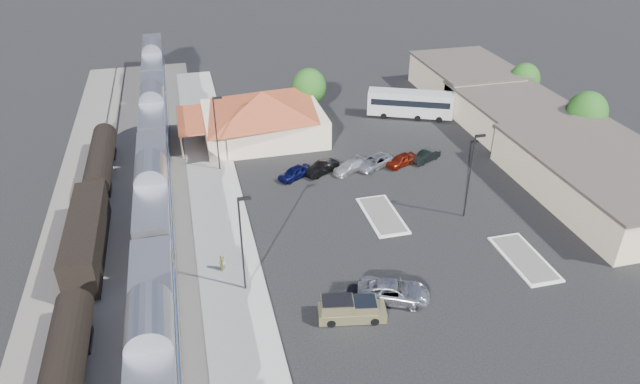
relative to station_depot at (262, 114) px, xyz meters
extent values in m
plane|color=black|center=(4.56, -24.00, -3.13)|extent=(280.00, 280.00, 0.00)
cube|color=#4C4944|center=(-16.44, -16.00, -3.07)|extent=(16.00, 100.00, 0.12)
cube|color=gray|center=(-7.44, -18.00, -3.04)|extent=(5.50, 92.00, 0.18)
cube|color=silver|center=(-13.44, -38.55, -0.08)|extent=(3.00, 20.00, 5.00)
cube|color=black|center=(-13.44, -38.55, -2.83)|extent=(2.20, 16.00, 0.60)
cube|color=silver|center=(-13.44, -17.55, -0.08)|extent=(3.00, 20.00, 5.00)
cube|color=black|center=(-13.44, -17.55, -2.83)|extent=(2.20, 16.00, 0.60)
cube|color=silver|center=(-13.44, 3.45, -0.08)|extent=(3.00, 20.00, 5.00)
cube|color=black|center=(-13.44, 3.45, -2.83)|extent=(2.20, 16.00, 0.60)
cube|color=silver|center=(-13.44, 24.45, -0.08)|extent=(3.00, 20.00, 5.00)
cube|color=black|center=(-13.44, 24.45, -2.83)|extent=(2.20, 16.00, 0.60)
cylinder|color=black|center=(-19.44, -37.86, -1.03)|extent=(2.80, 14.00, 2.80)
cube|color=black|center=(-19.44, -21.86, -0.93)|extent=(2.80, 14.00, 3.60)
cube|color=black|center=(-19.44, -21.86, -2.83)|extent=(2.20, 12.00, 0.60)
cylinder|color=black|center=(-19.44, -5.86, -1.03)|extent=(2.80, 14.00, 2.80)
cube|color=black|center=(-19.44, -5.86, -2.83)|extent=(2.20, 12.00, 0.60)
cube|color=beige|center=(0.06, 0.00, -1.33)|extent=(15.00, 12.00, 3.60)
pyramid|color=maroon|center=(0.06, 0.00, 1.77)|extent=(15.30, 12.24, 2.60)
cube|color=maroon|center=(-9.04, 0.00, 0.17)|extent=(3.20, 9.60, 0.25)
cube|color=#C6B28C|center=(32.56, -24.00, -1.03)|extent=(14.00, 22.00, 4.20)
cube|color=#3F3833|center=(32.56, -24.00, 1.22)|extent=(14.40, 22.40, 0.30)
cube|color=#C6B28C|center=(32.56, -6.00, -1.13)|extent=(12.00, 18.00, 4.00)
cube|color=#3F3833|center=(32.56, -6.00, 1.02)|extent=(12.40, 18.40, 0.30)
cube|color=#C6B28C|center=(32.56, 8.00, -0.88)|extent=(12.00, 16.00, 4.50)
cube|color=#3F3833|center=(32.56, 8.00, 1.52)|extent=(12.40, 16.40, 0.30)
cube|color=silver|center=(8.56, -22.00, -3.06)|extent=(3.30, 7.50, 0.15)
cube|color=#4C4944|center=(8.56, -22.00, -2.97)|extent=(2.70, 6.90, 0.10)
cube|color=silver|center=(18.56, -32.00, -3.06)|extent=(3.30, 7.50, 0.15)
cube|color=#4C4944|center=(18.56, -32.00, -2.97)|extent=(2.70, 6.90, 0.10)
cylinder|color=black|center=(-6.44, -30.00, 1.37)|extent=(0.16, 0.16, 9.00)
cube|color=black|center=(-5.94, -30.00, 5.72)|extent=(1.00, 0.25, 0.22)
cylinder|color=black|center=(-6.44, -8.00, 1.37)|extent=(0.16, 0.16, 9.00)
cube|color=black|center=(-5.94, -8.00, 5.72)|extent=(1.00, 0.25, 0.22)
cylinder|color=black|center=(16.56, -24.00, 1.37)|extent=(0.16, 0.16, 9.00)
cube|color=black|center=(17.06, -24.00, 5.72)|extent=(1.00, 0.25, 0.22)
cylinder|color=#382314|center=(38.56, -12.00, -1.70)|extent=(0.30, 0.30, 2.86)
ellipsoid|color=#234C15|center=(38.56, -12.00, 1.09)|extent=(4.94, 4.94, 5.46)
cylinder|color=#382314|center=(38.56, 2.00, -1.86)|extent=(0.30, 0.30, 2.55)
ellipsoid|color=#234C15|center=(38.56, 2.00, 0.64)|extent=(4.41, 4.41, 4.87)
cylinder|color=#382314|center=(7.56, 6.00, -1.77)|extent=(0.30, 0.30, 2.73)
ellipsoid|color=#234C15|center=(7.56, 6.00, 0.90)|extent=(4.71, 4.71, 5.21)
cube|color=#948A5B|center=(1.21, -35.46, -2.60)|extent=(5.54, 2.85, 0.86)
cube|color=#948A5B|center=(1.21, -35.46, -1.93)|extent=(2.31, 2.16, 0.91)
cube|color=#948A5B|center=(1.21, -35.46, -1.84)|extent=(2.82, 2.26, 1.06)
cylinder|color=black|center=(2.72, -36.62, -2.79)|extent=(0.73, 0.39, 0.69)
cylinder|color=black|center=(3.03, -34.92, -2.79)|extent=(0.73, 0.39, 0.69)
cylinder|color=black|center=(-0.60, -36.00, -2.79)|extent=(0.73, 0.39, 0.69)
cylinder|color=black|center=(-0.29, -34.30, -2.79)|extent=(0.73, 0.39, 0.69)
imported|color=#B0B1B8|center=(5.17, -34.18, -2.31)|extent=(6.51, 4.85, 1.64)
cube|color=silver|center=(20.84, 1.36, -1.04)|extent=(11.69, 7.03, 3.30)
cube|color=black|center=(20.84, 1.36, -0.64)|extent=(10.85, 6.69, 0.87)
cylinder|color=black|center=(24.11, -1.33, -2.69)|extent=(0.92, 0.62, 0.87)
cylinder|color=black|center=(25.03, 0.75, -2.69)|extent=(0.92, 0.62, 0.87)
cylinder|color=black|center=(17.18, 1.74, -2.69)|extent=(0.92, 0.62, 0.87)
cylinder|color=black|center=(18.10, 3.82, -2.69)|extent=(0.92, 0.62, 0.87)
imported|color=gold|center=(-8.03, -27.10, -2.12)|extent=(0.55, 0.69, 1.67)
imported|color=silver|center=(-8.04, -27.09, -2.15)|extent=(0.69, 0.84, 1.60)
imported|color=#0D1041|center=(1.64, -11.99, -2.42)|extent=(4.47, 3.45, 1.42)
imported|color=black|center=(4.84, -11.69, -2.42)|extent=(4.54, 3.38, 1.43)
imported|color=silver|center=(8.04, -11.99, -2.49)|extent=(4.69, 3.75, 1.27)
imported|color=#97999F|center=(11.24, -11.69, -2.45)|extent=(5.42, 4.31, 1.37)
imported|color=maroon|center=(14.44, -11.99, -2.43)|extent=(4.45, 3.15, 1.41)
imported|color=black|center=(17.64, -11.69, -2.47)|extent=(4.20, 3.04, 1.32)
camera|label=1|loc=(-9.48, -67.60, 28.06)|focal=32.00mm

